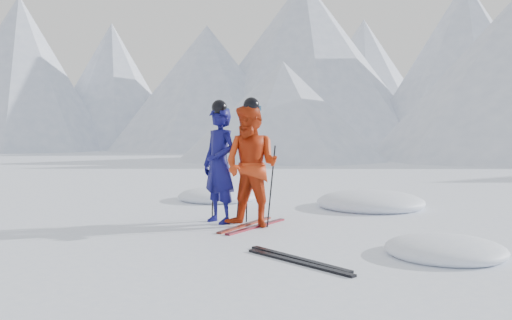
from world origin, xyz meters
The scene contains 12 objects.
ground centered at (0.00, 0.00, 0.00)m, with size 160.00×160.00×0.00m, color white.
skier_blue centered at (-2.32, 0.34, 1.00)m, with size 0.73×0.48×2.01m, color #0E0D52.
skier_red centered at (-1.65, 0.39, 1.01)m, with size 0.98×0.77×2.03m, color red.
pole_blue_left centered at (-2.62, 0.49, 0.67)m, with size 0.02×0.02×1.34m, color black.
pole_blue_right centered at (-2.07, 0.59, 0.67)m, with size 0.02×0.02×1.34m, color black.
pole_red_left centered at (-1.95, 0.64, 0.68)m, with size 0.02×0.02×1.35m, color black.
pole_red_right centered at (-1.35, 0.54, 0.68)m, with size 0.02×0.02×1.35m, color black.
ski_worn_left centered at (-1.77, 0.39, 0.01)m, with size 0.09×1.70×0.03m, color black.
ski_worn_right centered at (-1.53, 0.39, 0.01)m, with size 0.09×1.70×0.03m, color black.
ski_loose_a centered at (0.28, -1.05, 0.01)m, with size 0.09×1.70×0.03m, color black.
ski_loose_b centered at (0.38, -1.20, 0.01)m, with size 0.09×1.70×0.03m, color black.
snow_lumps centered at (-1.71, 2.79, 0.00)m, with size 7.75×5.21×0.49m.
Camera 1 is at (4.03, -6.46, 1.57)m, focal length 38.00 mm.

